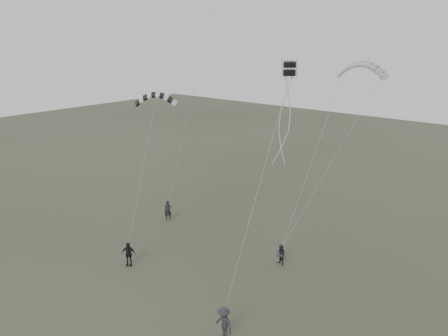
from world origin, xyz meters
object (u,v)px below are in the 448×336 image
Objects in this scene: flyer_right at (281,255)px; kite_striped at (156,95)px; flyer_center at (128,254)px; flyer_left at (168,211)px; flyer_far at (224,323)px; kite_pale_large at (363,64)px; kite_box at (289,69)px.

kite_striped reaches higher than flyer_right.
flyer_right is at bearing 5.09° from flyer_center.
flyer_left is 0.58× the size of kite_striped.
kite_striped is (-12.32, 6.78, 10.61)m from flyer_far.
flyer_center is 0.49× the size of kite_pale_large.
flyer_right is 0.50× the size of kite_striped.
kite_box is (14.00, -3.38, 13.20)m from flyer_left.
flyer_left reaches higher than flyer_right.
flyer_left is 19.54m from kite_box.
kite_striped is (1.76, -2.40, 10.67)m from flyer_left.
kite_striped is at bearing 161.56° from flyer_far.
kite_box is (1.86, -2.97, 13.32)m from flyer_right.
flyer_far is at bearing -72.57° from kite_striped.
flyer_right is 2.09× the size of kite_box.
kite_pale_large is (1.60, 7.73, 13.06)m from flyer_right.
kite_striped is at bearing -98.13° from flyer_left.
kite_pale_large is 15.60m from kite_striped.
flyer_center is at bearing -118.98° from flyer_right.
flyer_far reaches higher than flyer_left.
flyer_center is 0.58× the size of kite_striped.
flyer_right is at bearing 112.86° from flyer_far.
kite_box is at bearing -36.87° from flyer_right.
kite_pale_large reaches higher than flyer_left.
kite_box reaches higher than flyer_right.
kite_pale_large reaches higher than flyer_far.
kite_striped is 12.53m from kite_box.
kite_striped is at bearing 76.91° from flyer_center.
flyer_center is (3.76, -7.42, 0.01)m from flyer_left.
kite_striped reaches higher than flyer_center.
flyer_right is at bearing 88.83° from kite_box.
flyer_far is (1.94, -8.77, 0.18)m from flyer_right.
flyer_far is at bearing -122.42° from kite_box.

